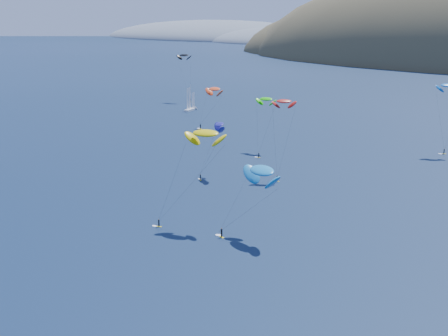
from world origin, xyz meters
TOP-DOWN VIEW (x-y plane):
  - headland at (-445.26, 750.08)m, footprint 460.00×250.00m
  - sailboat at (-96.09, 187.14)m, footprint 10.09×8.65m
  - kitesurfer_1 at (-63.20, 159.98)m, footprint 10.04×9.50m
  - kitesurfer_2 at (0.28, 66.32)m, footprint 12.37×12.06m
  - kitesurfer_3 at (-26.03, 137.17)m, footprint 8.60×13.49m
  - kitesurfer_5 at (14.85, 66.12)m, footprint 13.02×11.04m
  - kitesurfer_9 at (-4.87, 111.00)m, footprint 7.13×10.29m
  - kitesurfer_10 at (-20.31, 101.51)m, footprint 7.50×12.05m
  - kitesurfer_12 at (-118.04, 211.37)m, footprint 10.50×5.10m

SIDE VIEW (x-z plane):
  - headland at x=-445.26m, z-range -33.36..26.64m
  - sailboat at x=-96.09m, z-range -5.14..7.10m
  - kitesurfer_5 at x=14.85m, z-range 5.57..22.91m
  - kitesurfer_10 at x=-20.31m, z-range 6.36..23.17m
  - kitesurfer_1 at x=-63.20m, z-range 6.41..24.46m
  - kitesurfer_3 at x=-26.03m, z-range 7.61..26.85m
  - kitesurfer_2 at x=0.28m, z-range 8.93..31.98m
  - kitesurfer_9 at x=-4.87m, z-range 9.77..33.16m
  - kitesurfer_12 at x=-118.04m, z-range 10.39..35.69m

